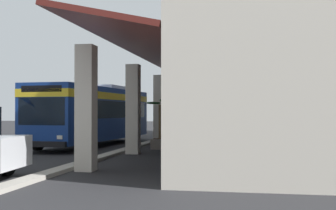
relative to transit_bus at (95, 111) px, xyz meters
name	(u,v)px	position (x,y,z in m)	size (l,w,h in m)	color
ground	(218,146)	(-0.47, 6.71, -1.85)	(120.00, 120.00, 0.00)	#262628
curb_strip	(147,143)	(-1.19, 2.68, -1.79)	(34.17, 0.50, 0.12)	#9E998E
plaza_building	(325,74)	(-1.19, 12.31, 1.99)	(28.78, 15.54, 7.67)	beige
transit_bus	(95,111)	(0.00, 0.00, 0.00)	(11.37, 3.42, 3.34)	navy
parked_sedan_white	(45,127)	(-6.51, -6.11, -1.10)	(4.43, 2.06, 1.47)	silver
potted_palm	(160,136)	(1.96, 4.06, -1.21)	(2.04, 1.76, 2.47)	gray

